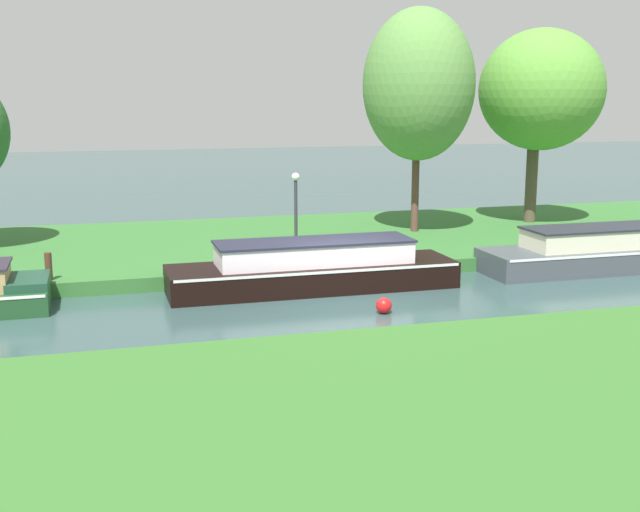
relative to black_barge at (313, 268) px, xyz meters
The scene contains 10 objects.
ground_plane 1.48m from the black_barge, 61.13° to the right, with size 120.00×120.00×0.00m, color #324D4D.
riverbank_far 5.85m from the black_barge, 83.49° to the left, with size 72.00×10.00×0.40m, color #336D2F.
riverbank_near 10.23m from the black_barge, 86.29° to the right, with size 72.00×10.00×0.40m, color #356B2A.
black_barge is the anchor object (origin of this frame).
slate_narrowboat 9.72m from the black_barge, ahead, with size 8.82×2.03×1.32m.
willow_tree_centre 9.28m from the black_barge, 47.11° to the left, with size 3.77×4.32×7.71m.
willow_tree_right 13.08m from the black_barge, 31.05° to the left, with size 4.51×4.67×7.16m.
lamp_post 3.01m from the black_barge, 85.71° to the left, with size 0.24×0.24×2.50m.
mooring_post_near 6.93m from the black_barge, 169.68° to the left, with size 0.19×0.19×0.74m, color #4C2F21.
channel_buoy 3.04m from the black_barge, 71.24° to the right, with size 0.39×0.39×0.39m, color red.
Camera 1 is at (-6.29, -19.17, 5.15)m, focal length 45.07 mm.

